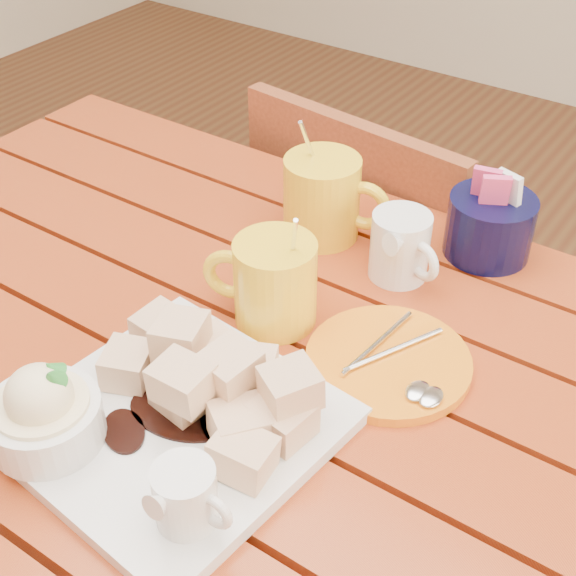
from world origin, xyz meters
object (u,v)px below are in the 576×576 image
Objects in this scene: coffee_mug_left at (273,281)px; dessert_plate at (153,412)px; coffee_mug_right at (324,197)px; orange_saucer at (389,362)px; chair_far at (378,289)px; table at (224,420)px.

dessert_plate is at bearing -105.24° from coffee_mug_left.
dessert_plate is 0.39m from coffee_mug_right.
orange_saucer is 0.59m from chair_far.
orange_saucer is at bearing -56.38° from coffee_mug_right.
coffee_mug_right reaches higher than chair_far.
dessert_plate is at bearing -123.20° from orange_saucer.
coffee_mug_left is 0.57m from chair_far.
orange_saucer is (0.16, 0.08, 0.11)m from table.
chair_far is (-0.09, 0.45, -0.34)m from coffee_mug_left.
coffee_mug_left is at bearing -90.08° from coffee_mug_right.
coffee_mug_left reaches higher than dessert_plate.
table is 0.22m from orange_saucer.
coffee_mug_right is 0.27m from orange_saucer.
dessert_plate reaches higher than table.
chair_far is at bearing 98.48° from table.
table is at bearing 104.85° from chair_far.
chair_far is (-0.05, 0.27, -0.34)m from coffee_mug_right.
dessert_plate is at bearing 105.24° from chair_far.
chair_far reaches higher than table.
coffee_mug_left is 0.19× the size of chair_far.
coffee_mug_right is at bearing 106.40° from chair_far.
coffee_mug_left is at bearing 108.16° from chair_far.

